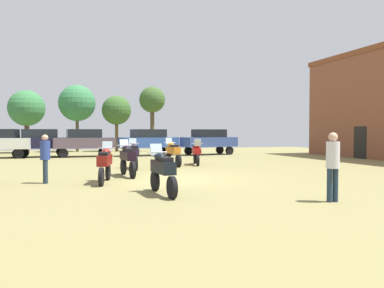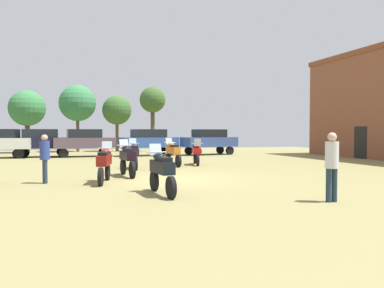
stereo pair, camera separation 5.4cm
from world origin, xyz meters
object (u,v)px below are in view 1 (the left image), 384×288
object	(u,v)px
car_1	(148,140)
tree_4	(116,111)
motorcycle_1	(134,154)
person_1	(45,155)
motorcycle_5	(163,170)
car_4	(84,141)
motorcycle_4	(173,152)
motorcycle_8	(128,158)
motorcycle_2	(196,152)
car_2	(209,140)
motorcycle_3	(105,163)
tree_3	(77,103)
car_5	(40,141)
tree_1	(27,109)
tree_2	(152,101)
person_2	(333,161)

from	to	relation	value
car_1	tree_4	size ratio (longest dim) A/B	0.89
motorcycle_1	person_1	bearing A→B (deg)	-129.31
motorcycle_5	car_4	distance (m)	18.14
motorcycle_4	motorcycle_8	bearing A→B (deg)	-131.61
motorcycle_2	car_2	size ratio (longest dim) A/B	0.47
motorcycle_1	car_1	bearing A→B (deg)	77.54
motorcycle_4	motorcycle_8	distance (m)	4.99
motorcycle_1	motorcycle_5	bearing A→B (deg)	-90.50
motorcycle_3	motorcycle_5	distance (m)	3.39
tree_4	tree_3	bearing A→B (deg)	175.52
car_2	person_1	size ratio (longest dim) A/B	2.64
car_1	car_4	distance (m)	4.72
car_4	tree_4	size ratio (longest dim) A/B	0.86
motorcycle_4	tree_3	xyz separation A→B (m)	(-4.54, 16.52, 3.65)
motorcycle_8	car_1	world-z (taller)	car_1
car_5	motorcycle_4	bearing A→B (deg)	-148.07
motorcycle_2	person_1	xyz separation A→B (m)	(-7.46, -5.52, 0.30)
motorcycle_3	tree_3	xyz separation A→B (m)	(-0.50, 22.28, 3.66)
motorcycle_5	car_4	size ratio (longest dim) A/B	0.50
motorcycle_3	motorcycle_4	xyz separation A→B (m)	(4.04, 5.77, 0.01)
motorcycle_1	tree_4	xyz separation A→B (m)	(1.18, 17.27, 3.04)
motorcycle_4	car_5	bearing A→B (deg)	121.74
tree_1	tree_4	world-z (taller)	tree_1
motorcycle_2	motorcycle_1	bearing A→B (deg)	31.78
motorcycle_1	tree_2	distance (m)	17.44
person_2	tree_1	distance (m)	29.12
car_2	car_4	size ratio (longest dim) A/B	1.03
motorcycle_5	person_1	bearing A→B (deg)	128.47
car_4	tree_1	xyz separation A→B (m)	(-4.47, 6.66, 2.62)
motorcycle_5	tree_3	bearing A→B (deg)	89.42
motorcycle_3	tree_1	distance (m)	22.34
car_1	tree_3	world-z (taller)	tree_3
person_1	tree_1	size ratio (longest dim) A/B	0.32
motorcycle_8	car_4	bearing A→B (deg)	89.65
motorcycle_5	motorcycle_1	bearing A→B (deg)	82.01
motorcycle_1	car_5	distance (m)	11.92
motorcycle_2	tree_3	xyz separation A→B (m)	(-5.94, 16.26, 3.67)
motorcycle_5	car_5	xyz separation A→B (m)	(-4.59, 18.63, 0.45)
motorcycle_8	person_2	distance (m)	8.50
car_4	tree_1	distance (m)	8.44
person_2	motorcycle_2	bearing A→B (deg)	-85.71
car_4	tree_3	xyz separation A→B (m)	(-0.32, 7.31, 3.21)
motorcycle_2	person_1	distance (m)	9.28
motorcycle_2	tree_4	bearing A→B (deg)	-68.91
motorcycle_8	person_2	xyz separation A→B (m)	(4.23, -7.37, 0.32)
motorcycle_1	car_2	bearing A→B (deg)	55.05
car_4	tree_1	world-z (taller)	tree_1
motorcycle_2	person_2	distance (m)	11.62
car_2	person_2	world-z (taller)	car_2
motorcycle_5	car_5	distance (m)	19.19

